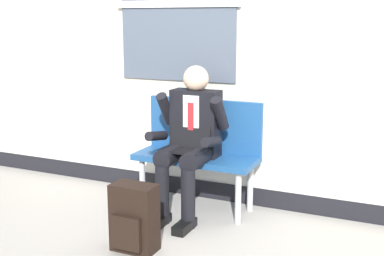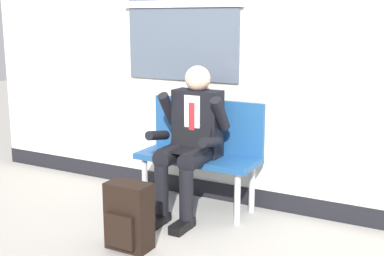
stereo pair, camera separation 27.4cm
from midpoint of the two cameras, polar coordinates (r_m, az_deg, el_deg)
The scene contains 5 objects.
ground_plane at distance 4.04m, azimuth 1.34°, elevation -11.08°, with size 18.00×18.00×0.00m, color #9E9991.
station_wall at distance 4.39m, azimuth 5.91°, elevation 10.07°, with size 5.32×0.17×2.89m.
bench_with_person at distance 4.32m, azimuth 2.92°, elevation -2.13°, with size 1.03×0.42×0.92m.
person_seated at distance 4.11m, azimuth 1.71°, elevation -1.11°, with size 0.57×0.70×1.22m.
backpack at distance 3.62m, azimuth -4.94°, elevation -9.93°, with size 0.31×0.22×0.48m.
Camera 2 is at (1.83, -3.24, 1.59)m, focal length 47.65 mm.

